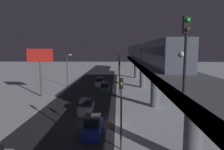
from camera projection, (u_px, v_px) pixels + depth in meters
ground_plane at (103, 125)px, 23.78m from camera, size 240.00×240.00×0.00m
avenue_asphalt at (68, 125)px, 23.90m from camera, size 11.00×95.20×0.01m
elevated_railway at (168, 78)px, 22.85m from camera, size 5.00×95.20×6.52m
subway_train at (139, 51)px, 54.77m from camera, size 2.94×74.07×3.40m
rail_signal at (186, 41)px, 10.53m from camera, size 0.36×0.41×4.00m
sedan_green at (105, 88)px, 42.14m from camera, size 1.80×4.70×1.97m
sedan_silver at (86, 107)px, 28.34m from camera, size 1.80×4.08×1.97m
sedan_white_3 at (100, 82)px, 49.36m from camera, size 1.80×4.43×1.97m
sedan_blue at (93, 127)px, 21.12m from camera, size 1.80×4.23×1.97m
traffic_light_near at (121, 103)px, 17.45m from camera, size 0.32×0.44×6.40m
traffic_light_mid at (119, 73)px, 39.33m from camera, size 0.32×0.44×6.40m
traffic_light_far at (119, 65)px, 61.20m from camera, size 0.32×0.44×6.40m
traffic_light_distant at (119, 61)px, 83.08m from camera, size 0.32×0.44×6.40m
commercial_billboard at (40, 60)px, 37.30m from camera, size 4.80×0.36×8.90m
street_lamp_far at (68, 66)px, 48.25m from camera, size 1.35×0.44×7.65m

